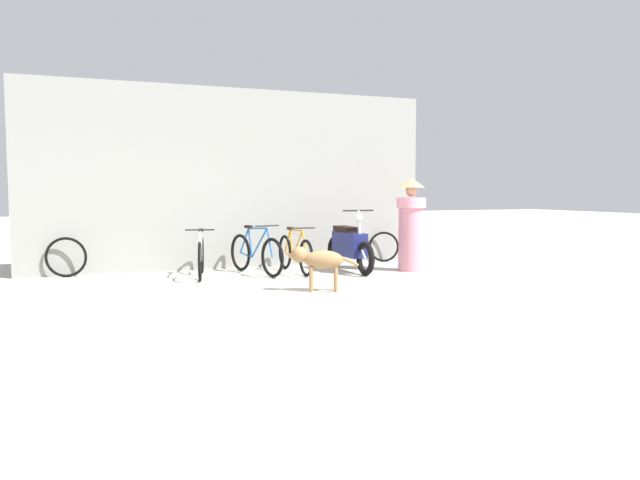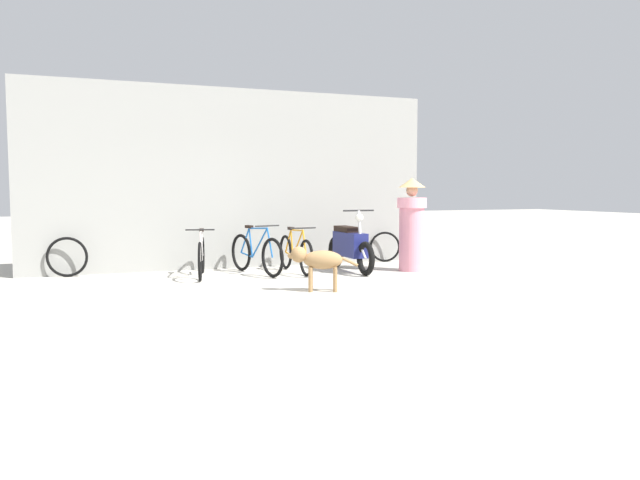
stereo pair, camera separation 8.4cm
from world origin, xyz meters
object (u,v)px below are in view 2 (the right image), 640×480
object	(u,v)px
stray_dog	(318,260)
bicycle_1	(256,254)
motorcycle	(350,246)
bicycle_0	(201,257)
person_in_robes	(412,223)
bicycle_2	(295,253)
spare_tire_right	(67,257)
spare_tire_left	(385,247)

from	to	relation	value
stray_dog	bicycle_1	bearing A→B (deg)	-58.89
bicycle_1	motorcycle	xyz separation A→B (m)	(1.67, -0.25, 0.10)
bicycle_0	person_in_robes	xyz separation A→B (m)	(3.66, -0.60, 0.52)
bicycle_2	stray_dog	distance (m)	2.10
person_in_robes	bicycle_0	bearing A→B (deg)	-26.16
bicycle_2	stray_dog	world-z (taller)	bicycle_2
bicycle_0	bicycle_2	world-z (taller)	bicycle_0
motorcycle	person_in_robes	world-z (taller)	person_in_robes
person_in_robes	spare_tire_right	size ratio (longest dim) A/B	2.47
person_in_robes	bicycle_1	bearing A→B (deg)	-29.63
bicycle_0	motorcycle	size ratio (longest dim) A/B	0.88
bicycle_0	stray_dog	size ratio (longest dim) A/B	1.70
bicycle_0	spare_tire_right	world-z (taller)	bicycle_0
stray_dog	spare_tire_left	bearing A→B (deg)	-109.11
bicycle_2	person_in_robes	bearing A→B (deg)	74.03
bicycle_1	spare_tire_left	world-z (taller)	bicycle_1
bicycle_1	stray_dog	world-z (taller)	bicycle_1
bicycle_1	person_in_robes	distance (m)	2.83
bicycle_1	person_in_robes	xyz separation A→B (m)	(2.71, -0.61, 0.51)
spare_tire_right	spare_tire_left	bearing A→B (deg)	0.09
bicycle_2	spare_tire_right	size ratio (longest dim) A/B	2.53
bicycle_2	stray_dog	bearing A→B (deg)	-10.96
motorcycle	spare_tire_right	bearing A→B (deg)	-102.56
bicycle_2	spare_tire_left	world-z (taller)	bicycle_2
stray_dog	bicycle_2	bearing A→B (deg)	-78.03
motorcycle	spare_tire_left	xyz separation A→B (m)	(1.25, 1.06, -0.14)
bicycle_1	person_in_robes	size ratio (longest dim) A/B	1.01
spare_tire_left	person_in_robes	bearing A→B (deg)	-98.37
bicycle_2	bicycle_0	bearing A→B (deg)	-91.43
spare_tire_right	bicycle_0	bearing A→B (deg)	-21.29
spare_tire_left	bicycle_1	bearing A→B (deg)	-164.56
bicycle_0	spare_tire_left	distance (m)	3.96
bicycle_2	person_in_robes	distance (m)	2.15
stray_dog	person_in_robes	distance (m)	2.86
motorcycle	spare_tire_left	size ratio (longest dim) A/B	3.05
motorcycle	spare_tire_right	size ratio (longest dim) A/B	2.77
bicycle_0	spare_tire_left	size ratio (longest dim) A/B	2.67
bicycle_0	spare_tire_right	bearing A→B (deg)	-98.01
bicycle_2	motorcycle	size ratio (longest dim) A/B	0.91
bicycle_0	person_in_robes	world-z (taller)	person_in_robes
motorcycle	person_in_robes	bearing A→B (deg)	70.80
spare_tire_left	spare_tire_right	world-z (taller)	spare_tire_right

